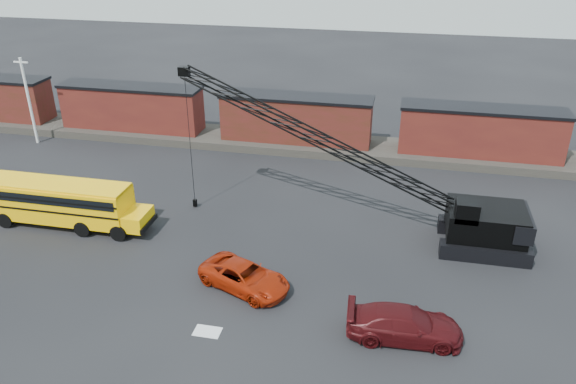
% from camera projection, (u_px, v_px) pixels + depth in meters
% --- Properties ---
extents(ground, '(160.00, 160.00, 0.00)m').
position_uv_depth(ground, '(222.00, 285.00, 32.59)').
color(ground, black).
rests_on(ground, ground).
extents(gravel_berm, '(120.00, 5.00, 0.70)m').
position_uv_depth(gravel_berm, '(296.00, 143.00, 51.69)').
color(gravel_berm, '#423E36').
rests_on(gravel_berm, ground).
extents(boxcar_west_near, '(13.70, 3.10, 4.17)m').
position_uv_depth(boxcar_west_near, '(132.00, 107.00, 53.58)').
color(boxcar_west_near, '#471714').
rests_on(boxcar_west_near, gravel_berm).
extents(boxcar_mid, '(13.70, 3.10, 4.17)m').
position_uv_depth(boxcar_mid, '(296.00, 118.00, 50.61)').
color(boxcar_mid, '#581A18').
rests_on(boxcar_mid, gravel_berm).
extents(boxcar_east_near, '(13.70, 3.10, 4.17)m').
position_uv_depth(boxcar_east_near, '(481.00, 131.00, 47.64)').
color(boxcar_east_near, '#471714').
rests_on(boxcar_east_near, gravel_berm).
extents(utility_pole, '(1.40, 0.24, 8.00)m').
position_uv_depth(utility_pole, '(29.00, 100.00, 50.94)').
color(utility_pole, silver).
rests_on(utility_pole, ground).
extents(snow_patch, '(1.40, 0.90, 0.02)m').
position_uv_depth(snow_patch, '(207.00, 331.00, 28.99)').
color(snow_patch, silver).
rests_on(snow_patch, ground).
extents(school_bus, '(11.65, 2.65, 3.19)m').
position_uv_depth(school_bus, '(64.00, 202.00, 38.10)').
color(school_bus, '#FFBA05').
rests_on(school_bus, ground).
extents(red_pickup, '(6.01, 4.44, 1.52)m').
position_uv_depth(red_pickup, '(245.00, 277.00, 32.07)').
color(red_pickup, '#A02007').
rests_on(red_pickup, ground).
extents(maroon_suv, '(5.97, 2.74, 1.69)m').
position_uv_depth(maroon_suv, '(405.00, 324.00, 28.23)').
color(maroon_suv, '#400B0E').
rests_on(maroon_suv, ground).
extents(crawler_crane, '(23.34, 4.20, 10.59)m').
position_uv_depth(crawler_crane, '(338.00, 149.00, 36.21)').
color(crawler_crane, black).
rests_on(crawler_crane, ground).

